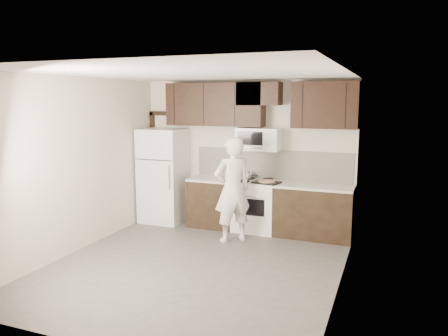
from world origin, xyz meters
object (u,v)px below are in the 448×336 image
Objects in this scene: microwave at (259,139)px; person at (232,190)px; stove at (256,205)px; refrigerator at (164,175)px.

microwave is 1.15m from person.
stove is 0.54× the size of person.
refrigerator is (-1.85, -0.05, 0.44)m from stove.
person is (-0.19, -0.83, -0.77)m from microwave.
microwave reaches higher than person.
refrigerator is at bearing -178.49° from stove.
stove is 1.24× the size of microwave.
refrigerator is 1.03× the size of person.
refrigerator reaches higher than person.
refrigerator is at bearing -174.85° from microwave.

